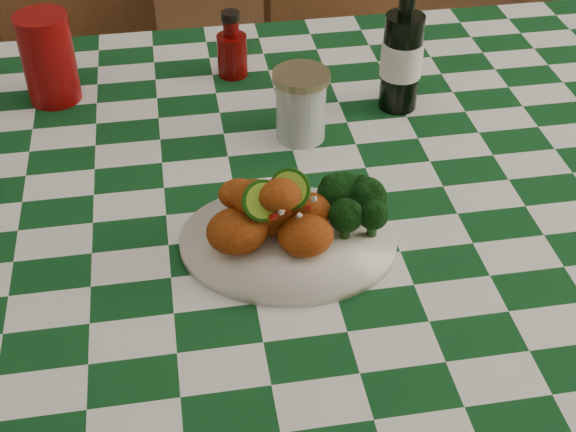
{
  "coord_description": "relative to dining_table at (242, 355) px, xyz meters",
  "views": [
    {
      "loc": [
        -0.08,
        -0.96,
        1.51
      ],
      "look_at": [
        0.06,
        -0.16,
        0.84
      ],
      "focal_mm": 50.0,
      "sensor_mm": 36.0,
      "label": 1
    }
  ],
  "objects": [
    {
      "name": "mason_jar",
      "position": [
        0.12,
        0.1,
        0.45
      ],
      "size": [
        0.09,
        0.09,
        0.12
      ],
      "primitive_type": null,
      "rotation": [
        0.0,
        0.0,
        0.03
      ],
      "color": "#B2BCBA",
      "rests_on": "dining_table"
    },
    {
      "name": "red_tumbler",
      "position": [
        -0.27,
        0.29,
        0.47
      ],
      "size": [
        0.11,
        0.11,
        0.15
      ],
      "primitive_type": "cylinder",
      "rotation": [
        0.0,
        0.0,
        -0.26
      ],
      "color": "maroon",
      "rests_on": "dining_table"
    },
    {
      "name": "dining_table",
      "position": [
        0.0,
        0.0,
        0.0
      ],
      "size": [
        1.66,
        1.06,
        0.79
      ],
      "primitive_type": null,
      "color": "#0E4019",
      "rests_on": "ground"
    },
    {
      "name": "broccoli_side",
      "position": [
        0.16,
        -0.15,
        0.44
      ],
      "size": [
        0.09,
        0.09,
        0.07
      ],
      "primitive_type": null,
      "color": "black",
      "rests_on": "plate"
    },
    {
      "name": "ketchup_bottle",
      "position": [
        0.04,
        0.32,
        0.45
      ],
      "size": [
        0.06,
        0.06,
        0.12
      ],
      "primitive_type": null,
      "rotation": [
        0.0,
        0.0,
        0.12
      ],
      "color": "#5D0504",
      "rests_on": "dining_table"
    },
    {
      "name": "beer_bottle",
      "position": [
        0.3,
        0.17,
        0.51
      ],
      "size": [
        0.08,
        0.08,
        0.23
      ],
      "primitive_type": null,
      "rotation": [
        0.0,
        0.0,
        0.15
      ],
      "color": "black",
      "rests_on": "dining_table"
    },
    {
      "name": "fried_chicken_pile",
      "position": [
        0.04,
        -0.16,
        0.46
      ],
      "size": [
        0.15,
        0.11,
        0.1
      ],
      "primitive_type": null,
      "color": "#A23D0F",
      "rests_on": "plate"
    },
    {
      "name": "plate",
      "position": [
        0.06,
        -0.16,
        0.4
      ],
      "size": [
        0.33,
        0.28,
        0.02
      ],
      "primitive_type": null,
      "rotation": [
        0.0,
        0.0,
        -0.19
      ],
      "color": "white",
      "rests_on": "dining_table"
    },
    {
      "name": "wooden_chair_left",
      "position": [
        -0.23,
        0.75,
        0.1
      ],
      "size": [
        0.61,
        0.62,
        0.99
      ],
      "primitive_type": null,
      "rotation": [
        0.0,
        0.0,
        0.43
      ],
      "color": "#472814",
      "rests_on": "ground"
    },
    {
      "name": "wooden_chair_right",
      "position": [
        0.41,
        0.69,
        0.04
      ],
      "size": [
        0.51,
        0.52,
        0.87
      ],
      "primitive_type": null,
      "rotation": [
        0.0,
        0.0,
        0.31
      ],
      "color": "#472814",
      "rests_on": "ground"
    }
  ]
}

